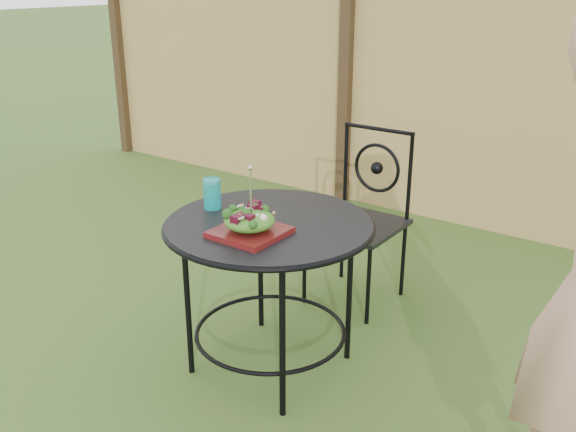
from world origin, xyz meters
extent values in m
plane|color=#284817|center=(0.00, 0.00, 0.00)|extent=(60.00, 60.00, 0.00)
cube|color=tan|center=(0.00, 2.20, 0.90)|extent=(8.00, 0.05, 1.80)
cube|color=black|center=(-3.90, 2.15, 0.95)|extent=(0.09, 0.09, 1.90)
cube|color=black|center=(-1.30, 2.15, 0.95)|extent=(0.09, 0.09, 1.90)
cylinder|color=black|center=(-0.34, -0.07, 0.71)|extent=(0.90, 0.90, 0.02)
torus|color=black|center=(-0.34, -0.07, 0.71)|extent=(0.92, 0.92, 0.02)
torus|color=black|center=(-0.34, -0.07, 0.18)|extent=(0.70, 0.70, 0.02)
cylinder|color=black|center=(-0.08, 0.19, 0.35)|extent=(0.03, 0.03, 0.71)
cylinder|color=black|center=(-0.60, 0.19, 0.35)|extent=(0.03, 0.03, 0.71)
cylinder|color=black|center=(-0.60, -0.33, 0.35)|extent=(0.03, 0.03, 0.71)
cylinder|color=black|center=(-0.08, -0.33, 0.35)|extent=(0.03, 0.03, 0.71)
cube|color=black|center=(-0.36, 0.73, 0.45)|extent=(0.46, 0.46, 0.03)
cylinder|color=black|center=(-0.36, 0.94, 0.94)|extent=(0.42, 0.02, 0.02)
torus|color=black|center=(-0.36, 0.94, 0.72)|extent=(0.28, 0.02, 0.28)
cylinder|color=black|center=(-0.56, 0.53, 0.22)|extent=(0.02, 0.02, 0.44)
cylinder|color=black|center=(-0.16, 0.53, 0.22)|extent=(0.02, 0.02, 0.44)
cylinder|color=black|center=(-0.56, 0.93, 0.22)|extent=(0.02, 0.02, 0.44)
cylinder|color=black|center=(-0.16, 0.93, 0.22)|extent=(0.02, 0.02, 0.44)
cylinder|color=black|center=(-0.56, 0.94, 0.70)|extent=(0.02, 0.02, 0.50)
cylinder|color=black|center=(-0.16, 0.94, 0.70)|extent=(0.02, 0.02, 0.50)
cube|color=#410910|center=(-0.32, -0.24, 0.74)|extent=(0.27, 0.27, 0.02)
ellipsoid|color=#235614|center=(-0.32, -0.24, 0.79)|extent=(0.21, 0.21, 0.08)
cylinder|color=silver|center=(-0.31, -0.24, 0.92)|extent=(0.01, 0.01, 0.18)
cylinder|color=#0C9495|center=(-0.66, -0.09, 0.79)|extent=(0.08, 0.08, 0.14)
camera|label=1|loc=(1.24, -2.12, 1.73)|focal=40.00mm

